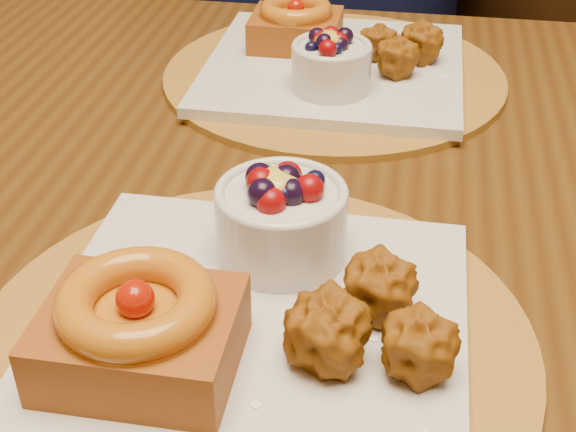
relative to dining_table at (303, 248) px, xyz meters
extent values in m
cube|color=#3D220B|center=(0.00, 0.00, 0.06)|extent=(1.60, 0.90, 0.04)
cylinder|color=brown|center=(0.00, -0.22, 0.08)|extent=(0.38, 0.38, 0.01)
cube|color=silver|center=(0.00, -0.22, 0.09)|extent=(0.28, 0.28, 0.01)
cube|color=#5B3108|center=(-0.06, -0.27, 0.12)|extent=(0.12, 0.10, 0.04)
torus|color=#9D5609|center=(-0.06, -0.27, 0.15)|extent=(0.10, 0.10, 0.02)
sphere|color=#901102|center=(-0.06, -0.27, 0.15)|extent=(0.02, 0.02, 0.02)
sphere|color=#804409|center=(0.08, -0.19, 0.12)|extent=(0.05, 0.05, 0.05)
sphere|color=#804409|center=(0.05, -0.24, 0.12)|extent=(0.05, 0.05, 0.05)
sphere|color=#804409|center=(0.11, -0.24, 0.12)|extent=(0.05, 0.05, 0.05)
cylinder|color=silver|center=(0.01, -0.14, 0.12)|extent=(0.10, 0.10, 0.05)
torus|color=silver|center=(0.01, -0.14, 0.15)|extent=(0.10, 0.10, 0.01)
ellipsoid|color=gold|center=(0.00, -0.14, 0.16)|extent=(0.03, 0.03, 0.02)
cylinder|color=brown|center=(0.00, 0.22, 0.08)|extent=(0.38, 0.38, 0.01)
cube|color=silver|center=(0.00, 0.22, 0.09)|extent=(0.28, 0.28, 0.01)
cube|color=#5B3108|center=(-0.05, 0.26, 0.12)|extent=(0.10, 0.08, 0.04)
torus|color=#9D5609|center=(-0.05, 0.26, 0.14)|extent=(0.08, 0.08, 0.02)
sphere|color=#901102|center=(-0.05, 0.26, 0.14)|extent=(0.02, 0.02, 0.02)
sphere|color=#804409|center=(0.07, 0.20, 0.12)|extent=(0.04, 0.04, 0.04)
sphere|color=#804409|center=(0.04, 0.24, 0.12)|extent=(0.04, 0.04, 0.04)
sphere|color=#804409|center=(0.09, 0.24, 0.12)|extent=(0.04, 0.04, 0.04)
cylinder|color=silver|center=(0.00, 0.15, 0.12)|extent=(0.08, 0.08, 0.05)
torus|color=silver|center=(0.00, 0.15, 0.14)|extent=(0.08, 0.08, 0.01)
ellipsoid|color=gold|center=(0.00, 0.15, 0.15)|extent=(0.03, 0.03, 0.02)
cube|color=black|center=(0.17, 0.56, -0.21)|extent=(0.58, 0.58, 0.04)
cylinder|color=black|center=(-0.08, 0.44, -0.45)|extent=(0.04, 0.04, 0.45)
cylinder|color=black|center=(0.30, 0.31, -0.45)|extent=(0.04, 0.04, 0.45)
cylinder|color=black|center=(0.05, 0.81, -0.45)|extent=(0.04, 0.04, 0.45)
camera|label=1|loc=(0.09, -0.61, 0.45)|focal=50.00mm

